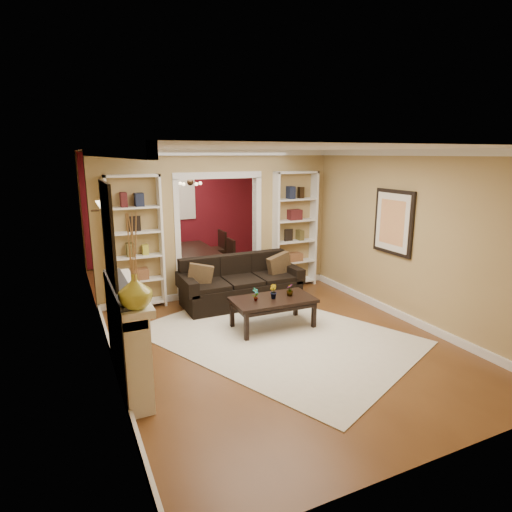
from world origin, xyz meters
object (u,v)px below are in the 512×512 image
coffee_table (273,313)px  bookshelf_right (294,230)px  sofa (241,281)px  fireplace (129,336)px  bookshelf_left (136,243)px  dining_table (193,263)px

coffee_table → bookshelf_right: size_ratio=0.55×
sofa → fireplace: size_ratio=1.26×
coffee_table → sofa: bearing=92.6°
bookshelf_left → bookshelf_right: same height
sofa → dining_table: (-0.26, 2.08, -0.12)m
bookshelf_left → fireplace: bearing=-102.0°
fireplace → bookshelf_right: bearing=34.8°
sofa → bookshelf_left: (-1.69, 0.58, 0.73)m
bookshelf_left → bookshelf_right: 3.10m
fireplace → coffee_table: bearing=18.2°
sofa → coffee_table: sofa is taller
bookshelf_right → fireplace: bookshelf_right is taller
sofa → bookshelf_left: 1.93m
bookshelf_right → fireplace: size_ratio=1.35×
bookshelf_right → fireplace: 4.47m
sofa → fireplace: (-2.23, -1.95, 0.16)m
bookshelf_left → coffee_table: bearing=-46.4°
bookshelf_left → dining_table: bookshelf_left is taller
sofa → coffee_table: size_ratio=1.71×
coffee_table → bookshelf_left: (-1.71, 1.79, 0.91)m
bookshelf_left → dining_table: (1.43, 1.50, -0.85)m
bookshelf_left → sofa: bearing=-19.0°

